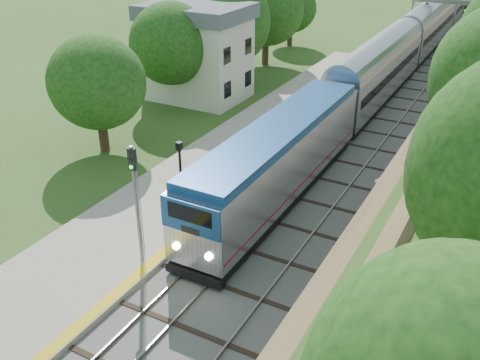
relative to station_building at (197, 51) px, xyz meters
The scene contains 10 objects.
trackbed 34.24m from the station_building, 61.93° to the left, with size 9.50×170.00×0.28m.
platform 16.99m from the station_building, 57.86° to the right, with size 6.40×68.00×0.38m, color gray.
yellow_stripe 18.58m from the station_building, 50.24° to the right, with size 0.55×68.00×0.01m, color gold.
station_building is the anchor object (origin of this frame).
signal_gantry 29.94m from the station_building, 56.62° to the left, with size 8.40×0.38×6.20m.
trees_behind_platform 9.76m from the station_building, 73.13° to the right, with size 7.82×53.32×7.21m.
train 39.55m from the station_building, 69.25° to the left, with size 3.01×120.84×4.43m.
lamppost_far 20.99m from the station_building, 59.78° to the right, with size 0.42×0.42×4.28m.
signal_platform 24.95m from the station_building, 63.59° to the right, with size 0.34×0.27×5.83m.
signal_farside 20.52m from the station_building, 10.17° to the right, with size 0.33×0.26×6.06m.
Camera 1 is at (11.06, -8.31, 15.34)m, focal length 40.00 mm.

